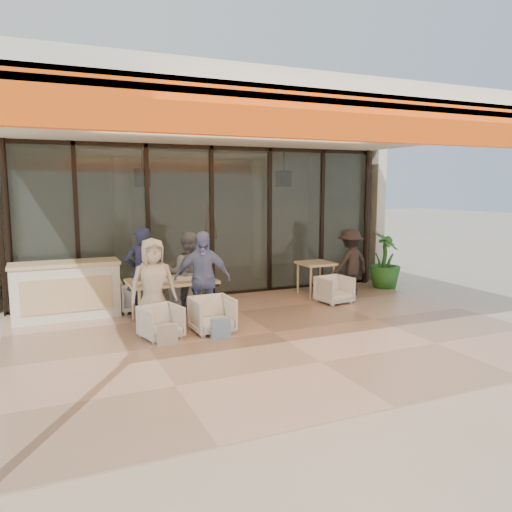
{
  "coord_description": "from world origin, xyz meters",
  "views": [
    {
      "loc": [
        -3.39,
        -7.03,
        2.37
      ],
      "look_at": [
        0.1,
        0.9,
        1.15
      ],
      "focal_mm": 35.0,
      "sensor_mm": 36.0,
      "label": 1
    }
  ],
  "objects_px": {
    "chair_far_left": "(138,294)",
    "diner_periwinkle": "(202,279)",
    "diner_navy": "(142,273)",
    "diner_grey": "(188,273)",
    "side_chair": "(334,289)",
    "chair_near_right": "(212,313)",
    "diner_cream": "(153,285)",
    "side_table": "(316,267)",
    "chair_near_left": "(161,321)",
    "chair_far_right": "(181,292)",
    "host_counter": "(66,290)",
    "standing_woman": "(350,263)",
    "potted_palm": "(385,260)",
    "dining_table": "(171,283)"
  },
  "relations": [
    {
      "from": "diner_periwinkle",
      "to": "diner_cream",
      "type": "bearing_deg",
      "value": -163.65
    },
    {
      "from": "chair_near_right",
      "to": "diner_grey",
      "type": "xyz_separation_m",
      "value": [
        0.0,
        1.4,
        0.44
      ]
    },
    {
      "from": "host_counter",
      "to": "chair_near_right",
      "type": "height_order",
      "value": "host_counter"
    },
    {
      "from": "chair_near_left",
      "to": "diner_navy",
      "type": "distance_m",
      "value": 1.5
    },
    {
      "from": "host_counter",
      "to": "chair_near_right",
      "type": "xyz_separation_m",
      "value": [
        2.11,
        -1.84,
        -0.2
      ]
    },
    {
      "from": "host_counter",
      "to": "standing_woman",
      "type": "xyz_separation_m",
      "value": [
        5.71,
        -0.46,
        0.2
      ]
    },
    {
      "from": "chair_near_right",
      "to": "potted_palm",
      "type": "relative_size",
      "value": 0.5
    },
    {
      "from": "diner_navy",
      "to": "diner_cream",
      "type": "xyz_separation_m",
      "value": [
        0.0,
        -0.9,
        -0.06
      ]
    },
    {
      "from": "host_counter",
      "to": "chair_far_right",
      "type": "xyz_separation_m",
      "value": [
        2.11,
        0.06,
        -0.23
      ]
    },
    {
      "from": "chair_far_left",
      "to": "diner_periwinkle",
      "type": "distance_m",
      "value": 1.7
    },
    {
      "from": "chair_far_left",
      "to": "side_table",
      "type": "distance_m",
      "value": 3.78
    },
    {
      "from": "diner_periwinkle",
      "to": "side_table",
      "type": "xyz_separation_m",
      "value": [
        2.92,
        1.18,
        -0.17
      ]
    },
    {
      "from": "diner_grey",
      "to": "side_table",
      "type": "bearing_deg",
      "value": -152.85
    },
    {
      "from": "chair_far_right",
      "to": "chair_near_left",
      "type": "xyz_separation_m",
      "value": [
        -0.84,
        -1.9,
        -0.01
      ]
    },
    {
      "from": "chair_far_right",
      "to": "side_table",
      "type": "bearing_deg",
      "value": 178.46
    },
    {
      "from": "dining_table",
      "to": "chair_far_right",
      "type": "xyz_separation_m",
      "value": [
        0.43,
        0.94,
        -0.38
      ]
    },
    {
      "from": "diner_periwinkle",
      "to": "potted_palm",
      "type": "relative_size",
      "value": 1.24
    },
    {
      "from": "chair_near_right",
      "to": "side_chair",
      "type": "height_order",
      "value": "chair_near_right"
    },
    {
      "from": "side_table",
      "to": "side_chair",
      "type": "distance_m",
      "value": 0.82
    },
    {
      "from": "chair_near_right",
      "to": "side_chair",
      "type": "bearing_deg",
      "value": 15.4
    },
    {
      "from": "host_counter",
      "to": "dining_table",
      "type": "bearing_deg",
      "value": -27.83
    },
    {
      "from": "host_counter",
      "to": "side_table",
      "type": "distance_m",
      "value": 5.04
    },
    {
      "from": "chair_near_right",
      "to": "diner_grey",
      "type": "bearing_deg",
      "value": 87.69
    },
    {
      "from": "diner_navy",
      "to": "side_table",
      "type": "distance_m",
      "value": 3.78
    },
    {
      "from": "potted_palm",
      "to": "diner_navy",
      "type": "bearing_deg",
      "value": -176.21
    },
    {
      "from": "potted_palm",
      "to": "diner_periwinkle",
      "type": "bearing_deg",
      "value": -165.2
    },
    {
      "from": "dining_table",
      "to": "diner_navy",
      "type": "bearing_deg",
      "value": 132.85
    },
    {
      "from": "diner_periwinkle",
      "to": "host_counter",
      "type": "bearing_deg",
      "value": 163.85
    },
    {
      "from": "diner_navy",
      "to": "diner_periwinkle",
      "type": "height_order",
      "value": "diner_navy"
    },
    {
      "from": "side_chair",
      "to": "chair_near_left",
      "type": "bearing_deg",
      "value": -173.75
    },
    {
      "from": "diner_periwinkle",
      "to": "diner_grey",
      "type": "bearing_deg",
      "value": 106.35
    },
    {
      "from": "chair_near_left",
      "to": "side_chair",
      "type": "height_order",
      "value": "side_chair"
    },
    {
      "from": "dining_table",
      "to": "chair_near_left",
      "type": "xyz_separation_m",
      "value": [
        -0.41,
        -0.96,
        -0.39
      ]
    },
    {
      "from": "diner_navy",
      "to": "chair_near_left",
      "type": "bearing_deg",
      "value": 88.11
    },
    {
      "from": "diner_periwinkle",
      "to": "side_table",
      "type": "height_order",
      "value": "diner_periwinkle"
    },
    {
      "from": "diner_periwinkle",
      "to": "chair_far_right",
      "type": "bearing_deg",
      "value": 106.35
    },
    {
      "from": "chair_near_left",
      "to": "diner_periwinkle",
      "type": "relative_size",
      "value": 0.36
    },
    {
      "from": "diner_navy",
      "to": "diner_grey",
      "type": "distance_m",
      "value": 0.84
    },
    {
      "from": "side_chair",
      "to": "dining_table",
      "type": "bearing_deg",
      "value": 171.93
    },
    {
      "from": "diner_navy",
      "to": "potted_palm",
      "type": "xyz_separation_m",
      "value": [
        5.67,
        0.37,
        -0.17
      ]
    },
    {
      "from": "chair_near_left",
      "to": "diner_navy",
      "type": "relative_size",
      "value": 0.36
    },
    {
      "from": "dining_table",
      "to": "potted_palm",
      "type": "distance_m",
      "value": 5.32
    },
    {
      "from": "dining_table",
      "to": "potted_palm",
      "type": "height_order",
      "value": "potted_palm"
    },
    {
      "from": "side_chair",
      "to": "chair_near_right",
      "type": "bearing_deg",
      "value": -169.97
    },
    {
      "from": "dining_table",
      "to": "chair_far_left",
      "type": "distance_m",
      "value": 1.09
    },
    {
      "from": "diner_grey",
      "to": "diner_navy",
      "type": "bearing_deg",
      "value": 21.62
    },
    {
      "from": "chair_near_left",
      "to": "potted_palm",
      "type": "height_order",
      "value": "potted_palm"
    },
    {
      "from": "chair_far_left",
      "to": "standing_woman",
      "type": "bearing_deg",
      "value": 178.26
    },
    {
      "from": "host_counter",
      "to": "standing_woman",
      "type": "distance_m",
      "value": 5.73
    },
    {
      "from": "chair_near_left",
      "to": "side_table",
      "type": "xyz_separation_m",
      "value": [
        3.76,
        1.68,
        0.34
      ]
    }
  ]
}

